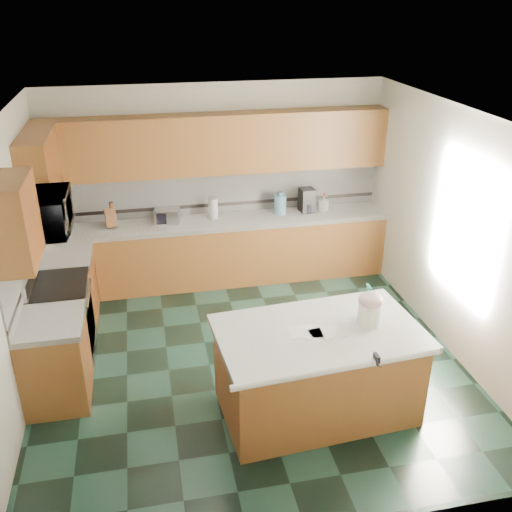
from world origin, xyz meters
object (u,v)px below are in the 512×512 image
object	(u,v)px
island_base	(317,373)
island_top	(319,333)
knife_block	(111,218)
coffee_maker	(307,200)
soap_bottle_island	(367,303)
toaster_oven	(167,216)
treat_jar	(369,314)

from	to	relation	value
island_base	island_top	distance (m)	0.46
island_top	knife_block	world-z (taller)	knife_block
island_base	knife_block	xyz separation A→B (m)	(-1.94, 2.98, 0.61)
knife_block	coffee_maker	world-z (taller)	coffee_maker
island_base	soap_bottle_island	bearing A→B (deg)	6.19
knife_block	toaster_oven	world-z (taller)	knife_block
island_base	coffee_maker	world-z (taller)	coffee_maker
soap_bottle_island	knife_block	distance (m)	3.78
treat_jar	knife_block	distance (m)	3.84
island_top	treat_jar	xyz separation A→B (m)	(0.49, 0.01, 0.14)
soap_bottle_island	coffee_maker	bearing A→B (deg)	83.95
treat_jar	coffee_maker	xyz separation A→B (m)	(0.27, 3.00, 0.05)
island_base	soap_bottle_island	world-z (taller)	soap_bottle_island
island_base	coffee_maker	xyz separation A→B (m)	(0.75, 3.01, 0.66)
island_top	soap_bottle_island	bearing A→B (deg)	6.19
knife_block	soap_bottle_island	bearing A→B (deg)	-60.38
island_top	soap_bottle_island	world-z (taller)	soap_bottle_island
soap_bottle_island	knife_block	bearing A→B (deg)	129.24
soap_bottle_island	toaster_oven	size ratio (longest dim) A/B	1.14
knife_block	island_base	bearing A→B (deg)	-67.30
toaster_oven	coffee_maker	xyz separation A→B (m)	(1.96, 0.03, 0.07)
island_base	knife_block	distance (m)	3.61
coffee_maker	knife_block	bearing A→B (deg)	175.77
island_base	island_top	size ratio (longest dim) A/B	0.95
toaster_oven	knife_block	bearing A→B (deg)	-168.92
toaster_oven	coffee_maker	distance (m)	1.96
soap_bottle_island	island_top	bearing A→B (deg)	-170.27
treat_jar	island_base	bearing A→B (deg)	166.04
island_base	coffee_maker	size ratio (longest dim) A/B	5.43
island_base	toaster_oven	bearing A→B (deg)	107.71
treat_jar	coffee_maker	size ratio (longest dim) A/B	0.67
toaster_oven	coffee_maker	bearing A→B (deg)	11.95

